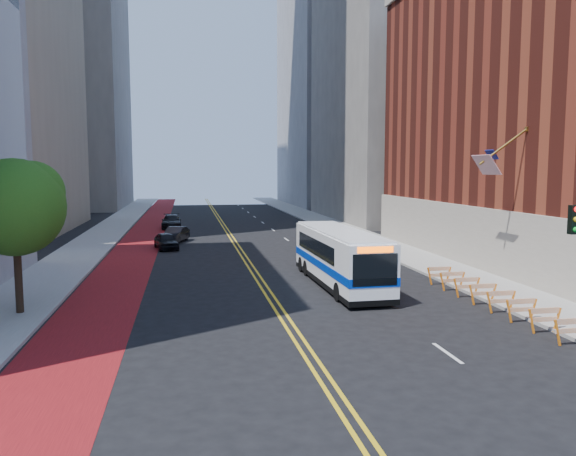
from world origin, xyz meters
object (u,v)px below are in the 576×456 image
(car_a, at_px, (166,241))
(car_b, at_px, (176,235))
(transit_bus, at_px, (339,256))
(street_tree, at_px, (16,203))
(car_c, at_px, (171,222))

(car_a, bearing_deg, car_b, 69.16)
(car_b, bearing_deg, transit_bus, -48.63)
(street_tree, height_order, car_c, street_tree)
(car_a, xyz_separation_m, car_b, (0.67, 4.12, 0.01))
(transit_bus, height_order, car_a, transit_bus)
(transit_bus, bearing_deg, car_b, 113.52)
(street_tree, bearing_deg, transit_bus, 13.64)
(car_a, bearing_deg, transit_bus, -69.88)
(transit_bus, bearing_deg, car_c, 106.15)
(car_b, distance_m, car_c, 11.57)
(car_a, relative_size, car_c, 0.77)
(transit_bus, distance_m, car_b, 22.03)
(car_a, relative_size, car_b, 0.95)
(car_a, height_order, car_b, car_b)
(car_b, bearing_deg, car_c, 109.86)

